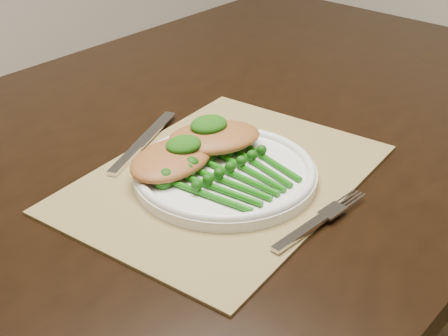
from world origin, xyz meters
TOP-DOWN VIEW (x-y plane):
  - dining_table at (0.10, 0.09)m, footprint 1.72×1.14m
  - placemat at (0.07, -0.03)m, footprint 0.50×0.42m
  - dinner_plate at (0.06, -0.04)m, footprint 0.25×0.25m
  - knife at (0.02, 0.11)m, footprint 0.18×0.12m
  - fork at (0.10, -0.19)m, footprint 0.17×0.03m
  - chicken_fillet_left at (0.01, 0.01)m, footprint 0.15×0.13m
  - chicken_fillet_right at (0.09, 0.02)m, footprint 0.16×0.14m
  - pesto_dollop_left at (0.03, 0.01)m, footprint 0.05×0.04m
  - pesto_dollop_right at (0.09, 0.03)m, footprint 0.06×0.05m
  - broccolini_bundle at (0.06, -0.07)m, footprint 0.16×0.18m

SIDE VIEW (x-z plane):
  - dining_table at x=0.10m, z-range 0.00..0.75m
  - placemat at x=0.07m, z-range 0.75..0.75m
  - fork at x=0.10m, z-range 0.76..0.76m
  - knife at x=0.02m, z-range 0.75..0.76m
  - dinner_plate at x=0.06m, z-range 0.75..0.78m
  - broccolini_bundle at x=0.06m, z-range 0.75..0.79m
  - chicken_fillet_left at x=0.01m, z-range 0.77..0.80m
  - chicken_fillet_right at x=0.09m, z-range 0.77..0.80m
  - pesto_dollop_left at x=0.03m, z-range 0.79..0.81m
  - pesto_dollop_right at x=0.09m, z-range 0.79..0.81m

